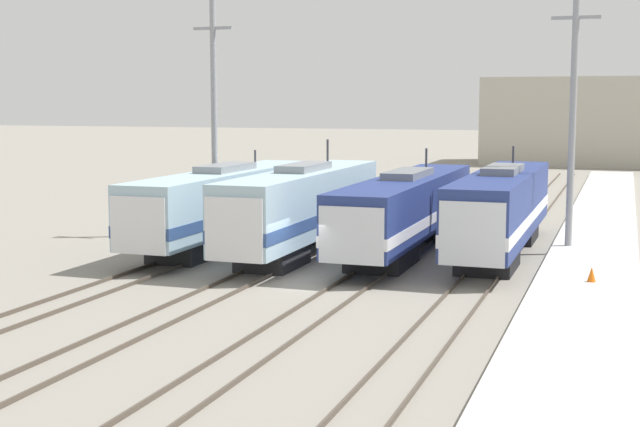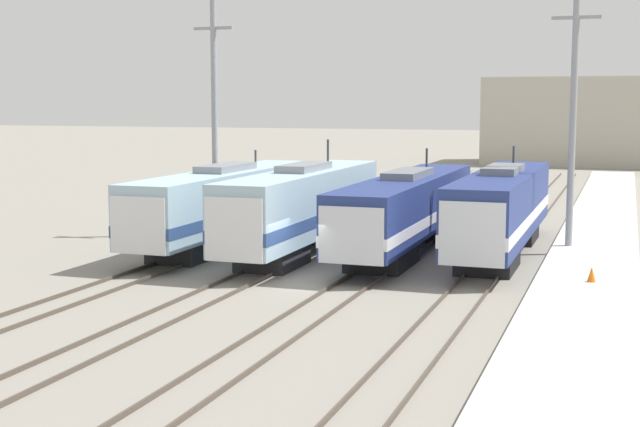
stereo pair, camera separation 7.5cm
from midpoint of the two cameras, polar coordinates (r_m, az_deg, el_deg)
name	(u,v)px [view 1 (the left image)]	position (r m, az deg, el deg)	size (l,w,h in m)	color
ground_plane	(300,282)	(36.79, -1.35, -4.42)	(400.00, 400.00, 0.00)	gray
rail_pair_far_left	(152,270)	(39.67, -10.78, -3.58)	(1.51, 120.00, 0.15)	#4C4238
rail_pair_center_left	(249,277)	(37.63, -4.66, -4.06)	(1.51, 120.00, 0.15)	#4C4238
rail_pair_center_right	(354,284)	(36.06, 2.10, -4.54)	(1.51, 120.00, 0.15)	#4C4238
rail_pair_far_right	(468,292)	(35.03, 9.37, -4.98)	(1.51, 120.00, 0.15)	#4C4238
locomotive_far_left	(222,205)	(45.72, -6.34, 0.57)	(2.90, 17.65, 4.74)	#232326
locomotive_center_left	(300,208)	(43.08, -1.32, 0.33)	(2.80, 16.60, 5.43)	#232326
locomotive_center_right	(405,210)	(44.09, 5.42, 0.22)	(2.97, 19.30, 4.89)	black
locomotive_far_right	(500,210)	(43.49, 11.42, 0.20)	(2.87, 17.83, 5.09)	black
catenary_tower_left	(214,115)	(49.44, -6.84, 6.25)	(2.28, 0.33, 12.89)	gray
catenary_tower_right	(573,117)	(44.59, 15.82, 5.94)	(2.28, 0.33, 12.89)	gray
platform	(584,297)	(34.57, 16.50, -5.12)	(4.00, 120.00, 0.41)	beige
traffic_cone	(592,274)	(36.34, 16.93, -3.74)	(0.34, 0.34, 0.59)	orange
depot_building	(596,121)	(110.26, 17.25, 5.66)	(25.60, 13.03, 10.19)	#B2AD9E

